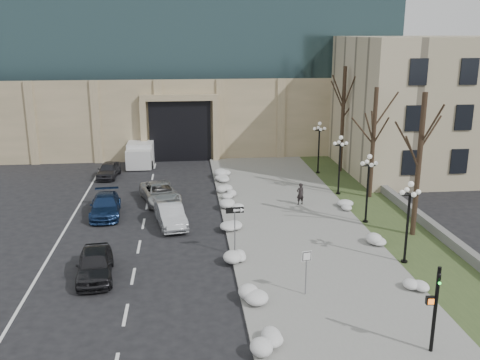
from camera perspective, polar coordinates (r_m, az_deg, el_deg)
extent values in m
plane|color=black|center=(23.94, 3.66, -15.71)|extent=(160.00, 160.00, 0.00)
cube|color=gray|center=(37.00, 5.40, -4.02)|extent=(9.00, 40.00, 0.12)
cube|color=gray|center=(36.40, -1.58, -4.27)|extent=(0.30, 40.00, 0.14)
cube|color=#374A25|center=(38.78, 14.88, -3.58)|extent=(4.00, 40.00, 0.10)
cube|color=slate|center=(41.18, 16.54, -2.14)|extent=(0.50, 30.00, 0.70)
cube|color=tan|center=(62.73, -4.57, 7.80)|extent=(40.00, 20.00, 8.00)
cube|color=black|center=(53.97, -6.40, 5.41)|extent=(6.00, 2.50, 6.00)
cube|color=tan|center=(52.11, -6.51, 8.72)|extent=(7.50, 0.60, 0.60)
cube|color=tan|center=(52.74, -10.22, 5.02)|extent=(0.60, 0.60, 6.00)
cube|color=tan|center=(52.69, -2.58, 5.25)|extent=(0.60, 0.60, 6.00)
cube|color=#C1B091|center=(54.91, 22.01, 7.73)|extent=(22.00, 18.00, 12.00)
cube|color=black|center=(44.06, 17.70, 1.80)|extent=(1.40, 0.25, 2.00)
cube|color=black|center=(45.80, 22.29, 1.88)|extent=(1.40, 0.25, 2.00)
cube|color=black|center=(43.40, 18.08, 6.29)|extent=(1.40, 0.25, 2.00)
cube|color=black|center=(45.18, 22.75, 6.19)|extent=(1.40, 0.25, 2.00)
cube|color=black|center=(43.03, 18.47, 10.89)|extent=(1.40, 0.25, 2.00)
cube|color=black|center=(44.81, 23.22, 10.60)|extent=(1.40, 0.25, 2.00)
imported|color=black|center=(29.08, -15.22, -8.65)|extent=(2.23, 4.61, 1.52)
imported|color=#B8BBC1|center=(35.59, -7.42, -3.71)|extent=(2.43, 4.78, 1.50)
imported|color=navy|center=(38.42, -14.17, -2.67)|extent=(2.34, 5.03, 1.42)
imported|color=#B7B7B7|center=(40.56, -8.51, -1.36)|extent=(3.62, 5.68, 1.46)
imported|color=#2F2F34|center=(48.37, -13.84, 1.06)|extent=(1.99, 4.15, 1.37)
imported|color=black|center=(39.42, 6.44, -1.48)|extent=(0.68, 0.53, 1.63)
cube|color=silver|center=(53.68, -10.41, 3.12)|extent=(2.50, 5.51, 2.19)
cube|color=silver|center=(50.52, -10.72, 2.20)|extent=(2.33, 1.79, 1.75)
cylinder|color=black|center=(50.99, -11.89, 1.57)|extent=(0.29, 0.77, 0.77)
cylinder|color=black|center=(50.77, -9.44, 1.63)|extent=(0.29, 0.77, 0.77)
cylinder|color=black|center=(55.54, -11.35, 2.74)|extent=(0.29, 0.77, 0.77)
cylinder|color=black|center=(55.34, -9.10, 2.80)|extent=(0.29, 0.77, 0.77)
cylinder|color=slate|center=(30.59, -0.55, -5.54)|extent=(0.06, 0.06, 2.81)
cube|color=black|center=(30.15, -0.56, -3.24)|extent=(1.03, 0.13, 0.35)
cube|color=white|center=(30.15, -0.25, -3.24)|extent=(0.49, 0.05, 0.13)
cone|color=white|center=(30.19, 0.26, -3.21)|extent=(0.26, 0.30, 0.28)
cylinder|color=slate|center=(26.23, 7.05, -9.97)|extent=(0.06, 0.06, 2.32)
cube|color=white|center=(25.83, 7.12, -8.07)|extent=(0.50, 0.15, 0.51)
cube|color=black|center=(25.81, 7.14, -8.09)|extent=(0.44, 0.10, 0.44)
cube|color=white|center=(25.81, 7.15, -8.09)|extent=(0.37, 0.09, 0.38)
cylinder|color=black|center=(22.78, 20.08, -13.01)|extent=(0.15, 0.15, 3.76)
cylinder|color=black|center=(23.68, 19.65, -16.92)|extent=(0.47, 0.47, 0.09)
imported|color=black|center=(22.24, 20.37, -10.23)|extent=(0.21, 0.85, 0.17)
sphere|color=#19E533|center=(22.11, 20.52, -10.28)|extent=(0.11, 0.11, 0.11)
cube|color=black|center=(22.49, 19.62, -12.01)|extent=(0.34, 0.21, 0.33)
cube|color=orange|center=(22.40, 19.72, -12.12)|extent=(0.24, 0.04, 0.23)
ellipsoid|color=silver|center=(22.42, 3.14, -17.17)|extent=(1.10, 1.60, 0.36)
ellipsoid|color=silver|center=(25.81, 1.26, -12.43)|extent=(1.10, 1.60, 0.36)
ellipsoid|color=silver|center=(29.97, -0.32, -8.28)|extent=(1.10, 1.60, 0.36)
ellipsoid|color=silver|center=(34.25, -0.86, -5.16)|extent=(1.10, 1.60, 0.36)
ellipsoid|color=silver|center=(38.62, -0.84, -2.73)|extent=(1.10, 1.60, 0.36)
ellipsoid|color=silver|center=(42.65, -1.87, -0.95)|extent=(1.10, 1.60, 0.36)
ellipsoid|color=silver|center=(47.16, -1.94, 0.66)|extent=(1.10, 1.60, 0.36)
ellipsoid|color=silver|center=(28.14, 18.32, -10.79)|extent=(1.10, 1.60, 0.36)
ellipsoid|color=silver|center=(33.68, 14.34, -6.03)|extent=(1.10, 1.60, 0.36)
ellipsoid|color=silver|center=(39.20, 11.12, -2.75)|extent=(1.10, 1.60, 0.36)
ellipsoid|color=silver|center=(40.79, -1.08, -1.72)|extent=(1.10, 1.60, 0.36)
ellipsoid|color=silver|center=(45.37, -1.73, 0.06)|extent=(1.10, 1.60, 0.36)
cylinder|color=black|center=(31.26, 17.10, -8.37)|extent=(0.36, 0.36, 0.20)
cylinder|color=black|center=(30.56, 17.38, -5.11)|extent=(0.14, 0.14, 4.00)
cylinder|color=black|center=(29.94, 17.69, -1.52)|extent=(0.10, 0.90, 0.10)
cylinder|color=black|center=(29.94, 17.69, -1.52)|extent=(0.90, 0.10, 0.10)
sphere|color=silver|center=(29.78, 17.78, -0.42)|extent=(0.32, 0.32, 0.32)
sphere|color=silver|center=(30.08, 18.50, -1.21)|extent=(0.28, 0.28, 0.28)
sphere|color=silver|center=(29.72, 16.92, -1.28)|extent=(0.28, 0.28, 0.28)
sphere|color=silver|center=(30.29, 17.38, -1.00)|extent=(0.28, 0.28, 0.28)
sphere|color=silver|center=(29.51, 18.05, -1.49)|extent=(0.28, 0.28, 0.28)
cylinder|color=black|center=(36.87, 13.22, -4.39)|extent=(0.36, 0.36, 0.20)
cylinder|color=black|center=(36.28, 13.40, -1.56)|extent=(0.14, 0.14, 4.00)
cylinder|color=black|center=(35.76, 13.60, 1.50)|extent=(0.10, 0.90, 0.10)
cylinder|color=black|center=(35.76, 13.60, 1.50)|extent=(0.90, 0.10, 0.10)
sphere|color=silver|center=(35.62, 13.66, 2.44)|extent=(0.32, 0.32, 0.32)
sphere|color=silver|center=(35.87, 14.30, 1.75)|extent=(0.28, 0.28, 0.28)
sphere|color=silver|center=(35.57, 12.94, 1.72)|extent=(0.28, 0.28, 0.28)
sphere|color=silver|center=(36.13, 13.38, 1.91)|extent=(0.28, 0.28, 0.28)
sphere|color=silver|center=(35.31, 13.86, 1.56)|extent=(0.28, 0.28, 0.28)
cylinder|color=black|center=(42.73, 10.41, -1.46)|extent=(0.36, 0.36, 0.20)
cylinder|color=black|center=(42.22, 10.54, 1.01)|extent=(0.14, 0.14, 4.00)
cylinder|color=black|center=(41.78, 10.67, 3.67)|extent=(0.10, 0.90, 0.10)
cylinder|color=black|center=(41.78, 10.67, 3.67)|extent=(0.90, 0.10, 0.10)
sphere|color=silver|center=(41.66, 10.71, 4.47)|extent=(0.32, 0.32, 0.32)
sphere|color=silver|center=(41.88, 11.27, 3.87)|extent=(0.28, 0.28, 0.28)
sphere|color=silver|center=(41.62, 10.09, 3.86)|extent=(0.28, 0.28, 0.28)
sphere|color=silver|center=(42.17, 10.51, 3.99)|extent=(0.28, 0.28, 0.28)
sphere|color=silver|center=(41.32, 10.86, 3.74)|extent=(0.28, 0.28, 0.28)
cylinder|color=black|center=(48.76, 8.30, 0.76)|extent=(0.36, 0.36, 0.20)
cylinder|color=black|center=(48.31, 8.38, 2.94)|extent=(0.14, 0.14, 4.00)
cylinder|color=black|center=(47.92, 8.48, 5.27)|extent=(0.10, 0.90, 0.10)
cylinder|color=black|center=(47.92, 8.48, 5.27)|extent=(0.90, 0.10, 0.10)
sphere|color=silver|center=(47.82, 8.51, 5.98)|extent=(0.32, 0.32, 0.32)
sphere|color=silver|center=(48.01, 9.01, 5.45)|extent=(0.28, 0.28, 0.28)
sphere|color=silver|center=(47.78, 7.96, 5.45)|extent=(0.28, 0.28, 0.28)
sphere|color=silver|center=(48.32, 8.35, 5.54)|extent=(0.28, 0.28, 0.28)
sphere|color=silver|center=(47.47, 8.62, 5.35)|extent=(0.28, 0.28, 0.28)
cylinder|color=black|center=(34.22, 18.51, 1.37)|extent=(0.32, 0.32, 9.00)
cylinder|color=black|center=(41.49, 14.00, 3.74)|extent=(0.32, 0.32, 8.50)
cylinder|color=black|center=(48.86, 10.88, 6.25)|extent=(0.32, 0.32, 9.50)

